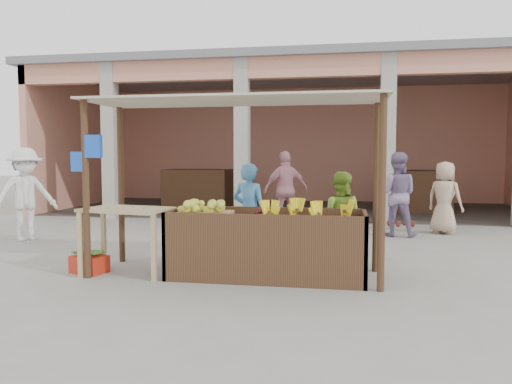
% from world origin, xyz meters
% --- Properties ---
extents(ground, '(60.00, 60.00, 0.00)m').
position_xyz_m(ground, '(0.00, 0.00, 0.00)').
color(ground, gray).
rests_on(ground, ground).
extents(market_building, '(14.40, 6.40, 4.20)m').
position_xyz_m(market_building, '(0.05, 8.93, 2.70)').
color(market_building, tan).
rests_on(market_building, ground).
extents(fruit_stall, '(2.60, 0.95, 0.80)m').
position_xyz_m(fruit_stall, '(0.50, 0.00, 0.40)').
color(fruit_stall, '#4B321E').
rests_on(fruit_stall, ground).
extents(stall_awning, '(4.09, 1.35, 2.39)m').
position_xyz_m(stall_awning, '(-0.01, 0.06, 1.98)').
color(stall_awning, '#4B321E').
rests_on(stall_awning, ground).
extents(banana_heap, '(1.08, 0.59, 0.20)m').
position_xyz_m(banana_heap, '(1.02, -0.05, 0.90)').
color(banana_heap, yellow).
rests_on(banana_heap, fruit_stall).
extents(melon_tray, '(0.73, 0.63, 0.20)m').
position_xyz_m(melon_tray, '(-0.38, 0.04, 0.89)').
color(melon_tray, tan).
rests_on(melon_tray, fruit_stall).
extents(berry_heap, '(0.41, 0.33, 0.13)m').
position_xyz_m(berry_heap, '(0.46, -0.02, 0.86)').
color(berry_heap, maroon).
rests_on(berry_heap, fruit_stall).
extents(side_table, '(1.24, 0.93, 0.91)m').
position_xyz_m(side_table, '(-1.42, -0.15, 0.77)').
color(side_table, tan).
rests_on(side_table, ground).
extents(papaya_pile, '(0.64, 0.36, 0.18)m').
position_xyz_m(papaya_pile, '(-1.42, -0.15, 1.01)').
color(papaya_pile, '#4B9330').
rests_on(papaya_pile, side_table).
extents(red_crate, '(0.54, 0.45, 0.24)m').
position_xyz_m(red_crate, '(-1.98, -0.17, 0.12)').
color(red_crate, red).
rests_on(red_crate, ground).
extents(plantain_bundle, '(0.35, 0.24, 0.07)m').
position_xyz_m(plantain_bundle, '(-1.98, -0.17, 0.27)').
color(plantain_bundle, '#528A32').
rests_on(plantain_bundle, red_crate).
extents(produce_sacks, '(0.93, 0.69, 0.56)m').
position_xyz_m(produce_sacks, '(2.81, 5.31, 0.28)').
color(produce_sacks, maroon).
rests_on(produce_sacks, ground).
extents(vendor_blue, '(0.71, 0.61, 1.62)m').
position_xyz_m(vendor_blue, '(0.08, 0.96, 0.81)').
color(vendor_blue, '#468CC6').
rests_on(vendor_blue, ground).
extents(vendor_green, '(0.75, 0.50, 1.47)m').
position_xyz_m(vendor_green, '(1.45, 0.94, 0.73)').
color(vendor_green, '#87B131').
rests_on(vendor_green, ground).
extents(motorcycle, '(0.98, 1.76, 0.87)m').
position_xyz_m(motorcycle, '(1.07, 2.07, 0.44)').
color(motorcycle, '#AA1D18').
rests_on(motorcycle, ground).
extents(shopper_a, '(1.26, 1.35, 1.92)m').
position_xyz_m(shopper_a, '(-4.52, 2.11, 0.96)').
color(shopper_a, silver).
rests_on(shopper_a, ground).
extents(shopper_b, '(1.23, 1.00, 1.85)m').
position_xyz_m(shopper_b, '(0.21, 4.65, 0.92)').
color(shopper_b, '#C37F89').
rests_on(shopper_b, ground).
extents(shopper_c, '(0.96, 0.89, 1.67)m').
position_xyz_m(shopper_c, '(3.57, 4.34, 0.84)').
color(shopper_c, tan).
rests_on(shopper_c, ground).
extents(shopper_f, '(0.97, 0.64, 1.86)m').
position_xyz_m(shopper_f, '(2.55, 3.85, 0.93)').
color(shopper_f, slate).
rests_on(shopper_f, ground).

